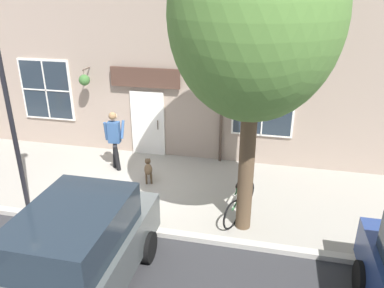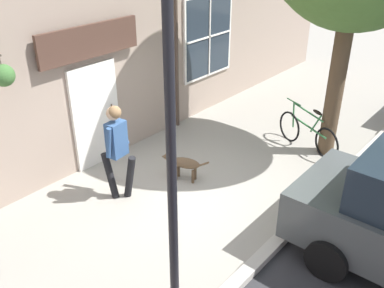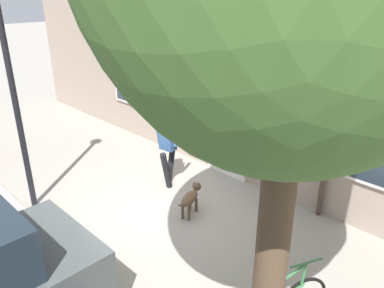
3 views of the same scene
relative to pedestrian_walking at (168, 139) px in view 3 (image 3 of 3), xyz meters
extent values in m
plane|color=gray|center=(0.86, 0.89, -1.10)|extent=(90.00, 90.00, 0.00)
cube|color=#B2ADA3|center=(2.86, 0.89, -1.04)|extent=(0.20, 28.00, 0.12)
cube|color=gray|center=(-1.49, 0.89, 1.41)|extent=(0.30, 18.00, 5.01)
cube|color=white|center=(-1.32, 0.58, -0.05)|extent=(0.10, 1.10, 2.10)
cube|color=#232D38|center=(-1.29, 0.58, -0.10)|extent=(0.03, 0.90, 1.90)
cylinder|color=#47382D|center=(-1.23, 0.93, -0.05)|extent=(0.03, 0.03, 0.30)
cube|color=#4C3328|center=(-1.22, 0.58, 1.45)|extent=(0.08, 2.20, 0.60)
cylinder|color=#47382D|center=(-1.26, 2.95, 1.16)|extent=(0.09, 0.09, 4.51)
cylinder|color=#47382D|center=(-1.10, -1.27, 1.66)|extent=(0.44, 0.04, 0.04)
cylinder|color=#47382D|center=(-0.92, -1.27, 1.48)|extent=(0.01, 0.01, 0.34)
cone|color=#2D2823|center=(-0.92, -1.27, 1.26)|extent=(0.32, 0.32, 0.18)
sphere|color=#3D6B33|center=(-0.92, -1.27, 1.35)|extent=(0.34, 0.34, 0.34)
cube|color=white|center=(-1.32, -2.91, 0.85)|extent=(0.08, 1.82, 2.02)
cube|color=#232D38|center=(-1.29, -2.91, 0.85)|extent=(0.03, 1.70, 1.90)
cube|color=white|center=(-1.27, -2.91, 0.85)|extent=(0.04, 0.04, 1.90)
cube|color=white|center=(-1.27, -2.91, 0.85)|extent=(0.04, 1.70, 0.04)
cylinder|color=black|center=(-0.15, -0.10, -0.67)|extent=(0.32, 0.16, 0.88)
cylinder|color=black|center=(0.16, 0.10, -0.67)|extent=(0.32, 0.16, 0.88)
cube|color=#2D4C7A|center=(0.00, 0.00, 0.09)|extent=(0.26, 0.36, 0.63)
sphere|color=tan|center=(-0.02, 0.00, 0.56)|extent=(0.24, 0.24, 0.24)
sphere|color=brown|center=(0.01, 0.00, 0.59)|extent=(0.23, 0.23, 0.23)
cylinder|color=#2D4C7A|center=(0.07, -0.22, 0.12)|extent=(0.17, 0.10, 0.57)
cylinder|color=#2D4C7A|center=(-0.12, 0.22, 0.14)|extent=(0.33, 0.12, 0.52)
ellipsoid|color=brown|center=(0.53, 1.19, -0.73)|extent=(0.62, 0.42, 0.20)
cylinder|color=brown|center=(0.39, 1.07, -0.96)|extent=(0.06, 0.06, 0.28)
cylinder|color=brown|center=(0.34, 1.19, -0.96)|extent=(0.06, 0.06, 0.28)
cylinder|color=brown|center=(0.71, 1.19, -0.96)|extent=(0.06, 0.06, 0.28)
cylinder|color=brown|center=(0.66, 1.32, -0.96)|extent=(0.06, 0.06, 0.28)
sphere|color=brown|center=(0.20, 1.07, -0.65)|extent=(0.17, 0.17, 0.17)
cone|color=brown|center=(0.10, 1.03, -0.67)|extent=(0.13, 0.12, 0.09)
cone|color=brown|center=(0.23, 1.03, -0.57)|extent=(0.06, 0.06, 0.07)
cone|color=brown|center=(0.19, 1.12, -0.57)|extent=(0.06, 0.06, 0.07)
cylinder|color=brown|center=(0.87, 1.32, -0.68)|extent=(0.21, 0.11, 0.14)
cylinder|color=brown|center=(2.12, 4.01, 0.57)|extent=(0.34, 0.34, 3.34)
sphere|color=#4C7533|center=(1.61, 4.38, 2.88)|extent=(2.17, 2.17, 2.17)
cylinder|color=#33723F|center=(1.67, 3.90, -0.25)|extent=(0.81, 0.23, 0.19)
cylinder|color=#33723F|center=(1.29, 3.99, -0.45)|extent=(0.10, 0.06, 0.58)
cylinder|color=#33723F|center=(1.25, 4.00, -0.15)|extent=(0.43, 0.22, 0.03)
ellipsoid|color=black|center=(1.89, 3.84, -0.17)|extent=(0.26, 0.16, 0.10)
cylinder|color=black|center=(3.71, 0.53, -0.79)|extent=(0.62, 0.18, 0.62)
cylinder|color=black|center=(2.51, -1.30, 1.10)|extent=(0.11, 0.11, 4.41)
camera|label=1|loc=(9.41, 4.48, 3.97)|focal=35.00mm
camera|label=2|loc=(5.18, -4.12, 3.43)|focal=40.00mm
camera|label=3|loc=(4.85, 5.61, 2.99)|focal=35.00mm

